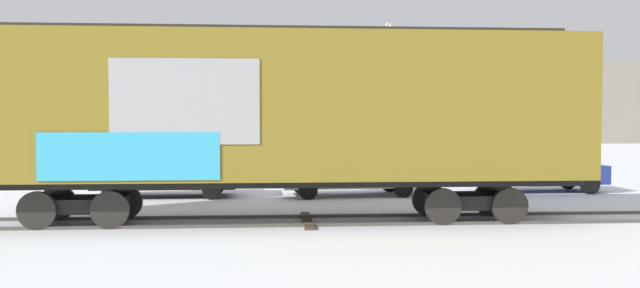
{
  "coord_description": "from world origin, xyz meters",
  "views": [
    {
      "loc": [
        0.19,
        -15.76,
        2.6
      ],
      "look_at": [
        2.09,
        1.84,
        1.93
      ],
      "focal_mm": 34.8,
      "sensor_mm": 36.0,
      "label": 1
    }
  ],
  "objects_px": {
    "flagpole": "(388,72)",
    "parked_car_blue": "(535,169)",
    "freight_car": "(279,110)",
    "parked_car_black": "(164,172)",
    "parked_car_silver": "(349,171)"
  },
  "relations": [
    {
      "from": "parked_car_black",
      "to": "parked_car_blue",
      "type": "xyz_separation_m",
      "value": [
        13.23,
        0.11,
        0.01
      ]
    },
    {
      "from": "parked_car_black",
      "to": "parked_car_silver",
      "type": "height_order",
      "value": "parked_car_silver"
    },
    {
      "from": "freight_car",
      "to": "parked_car_black",
      "type": "bearing_deg",
      "value": 122.85
    },
    {
      "from": "freight_car",
      "to": "flagpole",
      "type": "distance_m",
      "value": 14.87
    },
    {
      "from": "parked_car_black",
      "to": "parked_car_blue",
      "type": "relative_size",
      "value": 1.0
    },
    {
      "from": "parked_car_silver",
      "to": "parked_car_blue",
      "type": "xyz_separation_m",
      "value": [
        6.93,
        0.41,
        -0.01
      ]
    },
    {
      "from": "freight_car",
      "to": "parked_car_silver",
      "type": "xyz_separation_m",
      "value": [
        2.63,
        5.39,
        -2.01
      ]
    },
    {
      "from": "parked_car_silver",
      "to": "parked_car_blue",
      "type": "height_order",
      "value": "parked_car_silver"
    },
    {
      "from": "freight_car",
      "to": "parked_car_black",
      "type": "distance_m",
      "value": 7.06
    },
    {
      "from": "parked_car_silver",
      "to": "freight_car",
      "type": "bearing_deg",
      "value": -116.01
    },
    {
      "from": "flagpole",
      "to": "parked_car_blue",
      "type": "relative_size",
      "value": 1.54
    },
    {
      "from": "freight_car",
      "to": "parked_car_black",
      "type": "xyz_separation_m",
      "value": [
        -3.67,
        5.68,
        -2.03
      ]
    },
    {
      "from": "flagpole",
      "to": "parked_car_black",
      "type": "relative_size",
      "value": 1.54
    },
    {
      "from": "flagpole",
      "to": "parked_car_silver",
      "type": "height_order",
      "value": "flagpole"
    },
    {
      "from": "parked_car_black",
      "to": "parked_car_silver",
      "type": "xyz_separation_m",
      "value": [
        6.3,
        -0.3,
        0.02
      ]
    }
  ]
}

